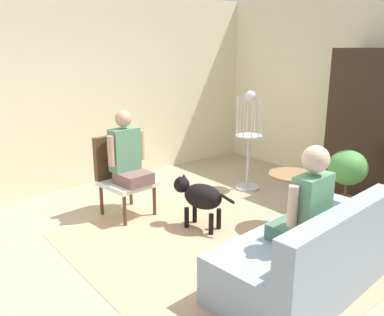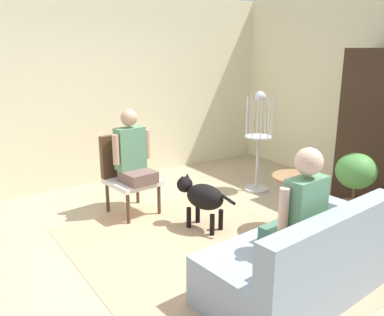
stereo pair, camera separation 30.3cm
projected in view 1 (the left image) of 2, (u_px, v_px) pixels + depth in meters
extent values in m
plane|color=tan|center=(206.00, 243.00, 4.35)|extent=(7.18, 7.18, 0.00)
cube|color=beige|center=(366.00, 92.00, 5.81)|extent=(5.87, 0.12, 2.87)
cube|color=beige|center=(108.00, 89.00, 6.18)|extent=(0.12, 6.58, 2.87)
cube|color=tan|center=(207.00, 255.00, 4.11)|extent=(3.01, 2.32, 0.01)
cube|color=#8EA0AD|center=(299.00, 265.00, 3.49)|extent=(1.01, 1.69, 0.44)
cube|color=#8EA0AD|center=(343.00, 234.00, 3.13)|extent=(0.31, 1.64, 0.41)
cube|color=#8EA0AD|center=(343.00, 209.00, 3.88)|extent=(0.90, 0.25, 0.20)
cube|color=tan|center=(299.00, 253.00, 2.97)|extent=(0.12, 0.33, 0.28)
cube|color=gray|center=(330.00, 234.00, 3.27)|extent=(0.12, 0.33, 0.28)
cylinder|color=#4C331E|center=(155.00, 200.00, 5.05)|extent=(0.04, 0.04, 0.39)
cylinder|color=#4C331E|center=(125.00, 210.00, 4.74)|extent=(0.04, 0.04, 0.39)
cylinder|color=#4C331E|center=(131.00, 191.00, 5.39)|extent=(0.04, 0.04, 0.39)
cylinder|color=#4C331E|center=(102.00, 199.00, 5.08)|extent=(0.04, 0.04, 0.39)
cube|color=white|center=(127.00, 183.00, 5.01)|extent=(0.65, 0.62, 0.06)
cube|color=#4C331E|center=(114.00, 156.00, 5.11)|extent=(0.14, 0.56, 0.54)
cube|color=#446D56|center=(294.00, 232.00, 3.47)|extent=(0.38, 0.39, 0.14)
cube|color=#598C66|center=(312.00, 203.00, 3.28)|extent=(0.21, 0.38, 0.48)
sphere|color=#DDB293|center=(316.00, 159.00, 3.18)|extent=(0.22, 0.22, 0.22)
cylinder|color=#DDB293|center=(293.00, 206.00, 3.16)|extent=(0.08, 0.08, 0.34)
cylinder|color=#DDB293|center=(322.00, 192.00, 3.45)|extent=(0.08, 0.08, 0.34)
cube|color=brown|center=(134.00, 178.00, 4.89)|extent=(0.41, 0.40, 0.14)
cube|color=#598C66|center=(125.00, 149.00, 4.91)|extent=(0.22, 0.38, 0.52)
sphere|color=tan|center=(123.00, 118.00, 4.81)|extent=(0.20, 0.20, 0.20)
cylinder|color=tan|center=(141.00, 145.00, 5.03)|extent=(0.08, 0.08, 0.37)
cylinder|color=tan|center=(111.00, 151.00, 4.72)|extent=(0.08, 0.08, 0.37)
cylinder|color=olive|center=(293.00, 175.00, 4.58)|extent=(0.55, 0.55, 0.02)
cylinder|color=olive|center=(291.00, 202.00, 4.67)|extent=(0.06, 0.06, 0.64)
cylinder|color=olive|center=(289.00, 226.00, 4.75)|extent=(0.35, 0.35, 0.03)
ellipsoid|color=black|center=(203.00, 197.00, 4.62)|extent=(0.54, 0.43, 0.29)
sphere|color=black|center=(182.00, 185.00, 4.75)|extent=(0.19, 0.19, 0.19)
cone|color=black|center=(179.00, 178.00, 4.68)|extent=(0.06, 0.06, 0.06)
cone|color=black|center=(184.00, 176.00, 4.76)|extent=(0.06, 0.06, 0.06)
cylinder|color=black|center=(227.00, 199.00, 4.44)|extent=(0.18, 0.09, 0.10)
cylinder|color=black|center=(187.00, 218.00, 4.70)|extent=(0.06, 0.06, 0.25)
cylinder|color=black|center=(195.00, 213.00, 4.85)|extent=(0.06, 0.06, 0.25)
cylinder|color=black|center=(211.00, 224.00, 4.53)|extent=(0.06, 0.06, 0.25)
cylinder|color=black|center=(219.00, 219.00, 4.67)|extent=(0.06, 0.06, 0.25)
cylinder|color=silver|center=(247.00, 187.00, 6.06)|extent=(0.36, 0.36, 0.03)
cylinder|color=silver|center=(248.00, 163.00, 5.96)|extent=(0.04, 0.04, 0.80)
cylinder|color=silver|center=(249.00, 136.00, 5.85)|extent=(0.39, 0.39, 0.02)
cylinder|color=silver|center=(259.00, 117.00, 5.64)|extent=(0.01, 0.01, 0.56)
cylinder|color=silver|center=(263.00, 116.00, 5.73)|extent=(0.01, 0.01, 0.56)
cylinder|color=silver|center=(261.00, 115.00, 5.84)|extent=(0.01, 0.01, 0.56)
cylinder|color=silver|center=(255.00, 114.00, 5.92)|extent=(0.01, 0.01, 0.56)
cylinder|color=silver|center=(247.00, 114.00, 5.95)|extent=(0.01, 0.01, 0.56)
cylinder|color=silver|center=(240.00, 114.00, 5.91)|extent=(0.01, 0.01, 0.56)
cylinder|color=silver|center=(237.00, 115.00, 5.82)|extent=(0.01, 0.01, 0.56)
cylinder|color=silver|center=(238.00, 117.00, 5.71)|extent=(0.01, 0.01, 0.56)
cylinder|color=silver|center=(244.00, 118.00, 5.63)|extent=(0.01, 0.01, 0.56)
cylinder|color=silver|center=(252.00, 118.00, 5.60)|extent=(0.01, 0.01, 0.56)
sphere|color=silver|center=(250.00, 96.00, 5.70)|extent=(0.16, 0.16, 0.16)
cylinder|color=#996047|center=(343.00, 207.00, 5.01)|extent=(0.26, 0.26, 0.25)
cylinder|color=brown|center=(345.00, 190.00, 4.95)|extent=(0.03, 0.03, 0.20)
ellipsoid|color=#4A8E40|center=(348.00, 167.00, 4.88)|extent=(0.47, 0.47, 0.42)
cube|color=black|center=(369.00, 126.00, 5.44)|extent=(0.97, 0.56, 2.05)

